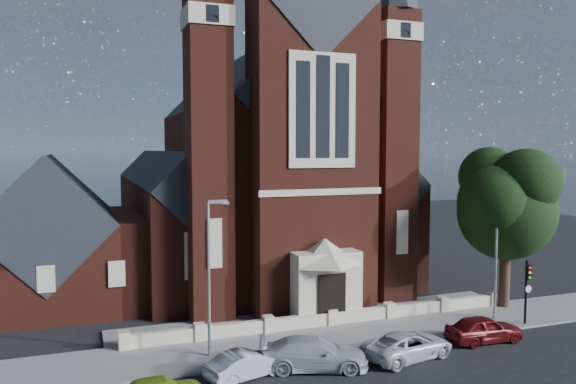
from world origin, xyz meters
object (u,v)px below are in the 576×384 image
at_px(car_white_suv, 408,345).
at_px(parish_hall, 50,246).
at_px(church, 252,178).
at_px(street_lamp_left, 210,269).
at_px(car_dark_red, 484,329).
at_px(traffic_signal, 527,284).
at_px(street_tree, 511,205).
at_px(car_silver_a, 247,364).
at_px(street_lamp_right, 497,247).
at_px(car_silver_b, 314,353).

bearing_deg(car_white_suv, parish_hall, 33.29).
bearing_deg(car_white_suv, church, -7.78).
xyz_separation_m(street_lamp_left, car_white_suv, (9.37, -3.60, -3.91)).
height_order(parish_hall, car_dark_red, parish_hall).
bearing_deg(street_lamp_left, traffic_signal, -4.76).
bearing_deg(car_white_suv, street_lamp_left, 57.51).
relative_size(street_lamp_left, car_dark_red, 1.86).
distance_m(church, parish_hall, 17.26).
distance_m(church, street_tree, 21.38).
bearing_deg(traffic_signal, parish_hall, 150.02).
xyz_separation_m(street_tree, car_silver_a, (-19.52, -4.81, -6.31)).
distance_m(street_lamp_right, traffic_signal, 2.71).
distance_m(street_tree, car_white_suv, 13.84).
bearing_deg(car_silver_b, street_tree, -53.86).
distance_m(street_lamp_left, car_white_suv, 10.78).
bearing_deg(car_dark_red, car_silver_b, 93.61).
xyz_separation_m(street_tree, street_lamp_left, (-20.51, -1.71, -2.36)).
distance_m(street_lamp_left, car_silver_a, 5.12).
height_order(street_lamp_left, car_silver_a, street_lamp_left).
bearing_deg(parish_hall, street_lamp_right, -28.22).
distance_m(church, street_lamp_right, 21.76).
xyz_separation_m(church, car_silver_b, (-3.59, -22.16, -7.42)).
xyz_separation_m(church, street_lamp_left, (-7.91, -18.94, -3.59)).
relative_size(street_tree, car_dark_red, 2.47).
bearing_deg(car_silver_a, traffic_signal, -102.03).
bearing_deg(street_tree, street_lamp_left, -175.24).
bearing_deg(street_lamp_right, traffic_signal, -59.99).
xyz_separation_m(street_lamp_right, car_silver_a, (-17.01, -3.10, -3.95)).
distance_m(parish_hall, street_tree, 31.27).
bearing_deg(street_lamp_left, parish_hall, 120.02).
distance_m(car_silver_a, car_white_suv, 8.40).
relative_size(parish_hall, car_dark_red, 2.81).
bearing_deg(car_white_suv, car_dark_red, -94.80).
distance_m(car_silver_a, car_silver_b, 3.34).
bearing_deg(parish_hall, car_dark_red, -36.77).
bearing_deg(car_silver_b, car_silver_a, 107.35).
bearing_deg(car_dark_red, church, 19.36).
distance_m(church, traffic_signal, 23.94).
xyz_separation_m(street_lamp_right, car_dark_red, (-3.37, -2.98, -3.86)).
relative_size(traffic_signal, car_silver_b, 0.76).
bearing_deg(parish_hall, street_lamp_left, -59.98).
relative_size(street_tree, car_silver_b, 2.03).
bearing_deg(car_silver_a, street_lamp_left, 0.69).
bearing_deg(street_lamp_right, car_silver_b, -166.77).
relative_size(church, street_lamp_right, 4.31).
relative_size(traffic_signal, car_dark_red, 0.92).
bearing_deg(street_lamp_left, church, 67.34).
height_order(street_lamp_right, car_silver_a, street_lamp_right).
height_order(traffic_signal, car_silver_b, traffic_signal).
relative_size(street_tree, street_lamp_right, 1.32).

